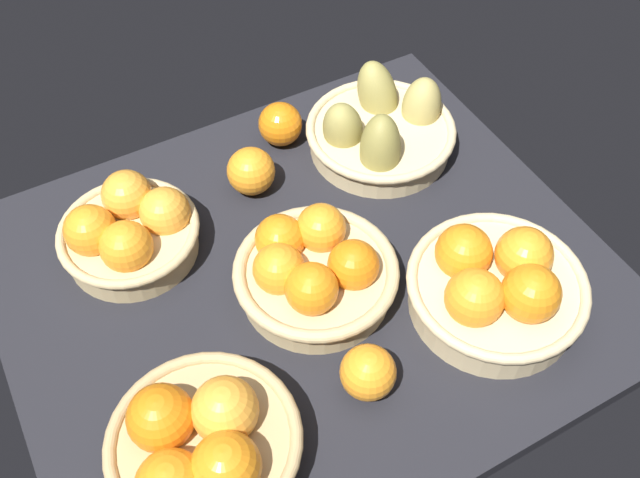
% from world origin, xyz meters
% --- Properties ---
extents(market_tray, '(0.84, 0.72, 0.03)m').
position_xyz_m(market_tray, '(0.00, 0.00, 0.01)').
color(market_tray, black).
rests_on(market_tray, ground).
extents(basket_center, '(0.23, 0.23, 0.10)m').
position_xyz_m(basket_center, '(0.00, 0.03, 0.07)').
color(basket_center, tan).
rests_on(basket_center, market_tray).
extents(basket_far_left, '(0.25, 0.25, 0.12)m').
position_xyz_m(basket_far_left, '(-0.20, 0.17, 0.08)').
color(basket_far_left, '#D3BC8C').
rests_on(basket_far_left, market_tray).
extents(basket_near_right, '(0.20, 0.20, 0.10)m').
position_xyz_m(basket_near_right, '(0.20, -0.16, 0.07)').
color(basket_near_right, tan).
rests_on(basket_near_right, market_tray).
extents(basket_near_left_pears, '(0.25, 0.25, 0.13)m').
position_xyz_m(basket_near_left_pears, '(-0.23, -0.17, 0.07)').
color(basket_near_left_pears, '#D3BC8C').
rests_on(basket_near_left_pears, market_tray).
extents(basket_far_right, '(0.23, 0.23, 0.11)m').
position_xyz_m(basket_far_right, '(0.24, 0.19, 0.08)').
color(basket_far_right, tan).
rests_on(basket_far_right, market_tray).
extents(loose_orange_front_gap, '(0.08, 0.08, 0.08)m').
position_xyz_m(loose_orange_front_gap, '(-0.01, -0.19, 0.07)').
color(loose_orange_front_gap, orange).
rests_on(loose_orange_front_gap, market_tray).
extents(loose_orange_back_gap, '(0.07, 0.07, 0.07)m').
position_xyz_m(loose_orange_back_gap, '(-0.10, -0.27, 0.07)').
color(loose_orange_back_gap, orange).
rests_on(loose_orange_back_gap, market_tray).
extents(loose_orange_side_gap, '(0.07, 0.07, 0.07)m').
position_xyz_m(loose_orange_side_gap, '(0.02, 0.19, 0.07)').
color(loose_orange_side_gap, orange).
rests_on(loose_orange_side_gap, market_tray).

